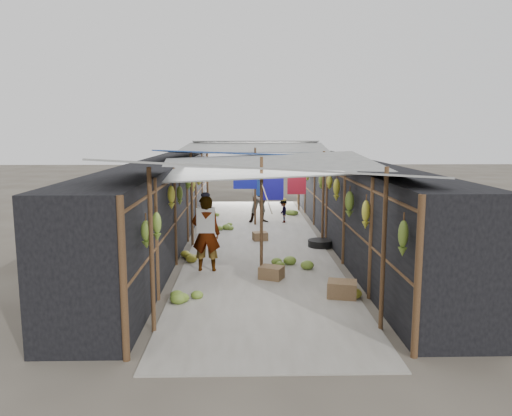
{
  "coord_description": "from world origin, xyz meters",
  "views": [
    {
      "loc": [
        -0.37,
        -7.52,
        3.13
      ],
      "look_at": [
        -0.08,
        4.67,
        1.25
      ],
      "focal_mm": 35.0,
      "sensor_mm": 36.0,
      "label": 1
    }
  ],
  "objects": [
    {
      "name": "vendor_elderly",
      "position": [
        -1.22,
        3.43,
        0.86
      ],
      "size": [
        0.65,
        0.45,
        1.73
      ],
      "primitive_type": "imported",
      "rotation": [
        0.0,
        0.0,
        3.09
      ],
      "color": "white",
      "rests_on": "ground"
    },
    {
      "name": "crate_back",
      "position": [
        0.09,
        6.54,
        0.13
      ],
      "size": [
        0.46,
        0.41,
        0.26
      ],
      "primitive_type": "cube",
      "rotation": [
        0.0,
        0.0,
        0.2
      ],
      "color": "#846043",
      "rests_on": "ground"
    },
    {
      "name": "aisle_slab",
      "position": [
        0.0,
        6.5,
        0.01
      ],
      "size": [
        3.6,
        16.0,
        0.02
      ],
      "primitive_type": "cube",
      "color": "#9E998E",
      "rests_on": "ground"
    },
    {
      "name": "shopper_blue",
      "position": [
        0.22,
        9.47,
        0.91
      ],
      "size": [
        0.98,
        0.82,
        1.82
      ],
      "primitive_type": "imported",
      "rotation": [
        0.0,
        0.0,
        0.16
      ],
      "color": "#1E5199",
      "rests_on": "ground"
    },
    {
      "name": "crate_mid",
      "position": [
        1.48,
        1.53,
        0.16
      ],
      "size": [
        0.63,
        0.55,
        0.33
      ],
      "primitive_type": "cube",
      "rotation": [
        0.0,
        0.0,
        -0.23
      ],
      "color": "#846043",
      "rests_on": "ground"
    },
    {
      "name": "market_canopy",
      "position": [
        0.03,
        6.86,
        2.41
      ],
      "size": [
        5.62,
        15.2,
        2.77
      ],
      "color": "brown",
      "rests_on": "ground"
    },
    {
      "name": "ground",
      "position": [
        0.0,
        0.0,
        0.0
      ],
      "size": [
        80.0,
        80.0,
        0.0
      ],
      "primitive_type": "plane",
      "color": "#6B6356",
      "rests_on": "ground"
    },
    {
      "name": "hanging_bananas",
      "position": [
        -0.02,
        6.45,
        1.66
      ],
      "size": [
        3.96,
        14.01,
        0.79
      ],
      "color": "olive",
      "rests_on": "ground"
    },
    {
      "name": "stall_left",
      "position": [
        -2.7,
        6.5,
        1.15
      ],
      "size": [
        1.4,
        15.0,
        2.3
      ],
      "primitive_type": "cube",
      "color": "black",
      "rests_on": "ground"
    },
    {
      "name": "crate_near",
      "position": [
        0.21,
        2.75,
        0.14
      ],
      "size": [
        0.59,
        0.54,
        0.29
      ],
      "primitive_type": "cube",
      "rotation": [
        0.0,
        0.0,
        -0.42
      ],
      "color": "#846043",
      "rests_on": "ground"
    },
    {
      "name": "stall_right",
      "position": [
        2.7,
        6.5,
        1.15
      ],
      "size": [
        1.4,
        15.0,
        2.3
      ],
      "primitive_type": "cube",
      "color": "black",
      "rests_on": "ground"
    },
    {
      "name": "black_basin",
      "position": [
        1.7,
        5.72,
        0.1
      ],
      "size": [
        0.67,
        0.67,
        0.2
      ],
      "primitive_type": "cylinder",
      "color": "black",
      "rests_on": "ground"
    },
    {
      "name": "vendor_seated",
      "position": [
        0.97,
        9.36,
        0.4
      ],
      "size": [
        0.37,
        0.56,
        0.81
      ],
      "primitive_type": "imported",
      "rotation": [
        0.0,
        0.0,
        -1.43
      ],
      "color": "#46423C",
      "rests_on": "ground"
    },
    {
      "name": "floor_bananas",
      "position": [
        -0.58,
        5.43,
        0.16
      ],
      "size": [
        3.97,
        9.97,
        0.36
      ],
      "color": "olive",
      "rests_on": "ground"
    }
  ]
}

